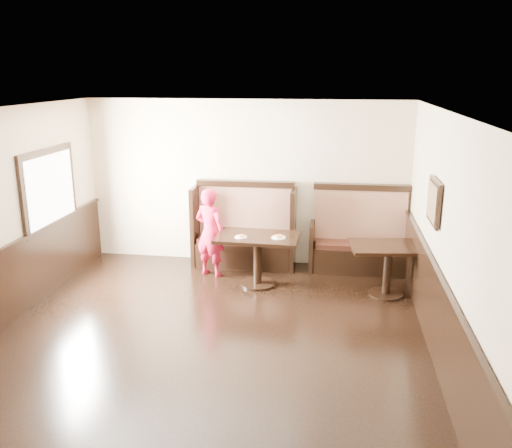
% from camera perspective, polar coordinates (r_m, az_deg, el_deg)
% --- Properties ---
extents(ground, '(7.00, 7.00, 0.00)m').
position_cam_1_polar(ground, '(6.53, -6.15, -13.99)').
color(ground, black).
rests_on(ground, ground).
extents(room_shell, '(7.00, 7.00, 7.00)m').
position_cam_1_polar(room_shell, '(6.55, -8.25, -7.43)').
color(room_shell, '#CDB395').
rests_on(room_shell, ground).
extents(booth_main, '(1.75, 0.72, 1.45)m').
position_cam_1_polar(booth_main, '(9.30, -1.24, -1.17)').
color(booth_main, black).
rests_on(booth_main, ground).
extents(booth_neighbor, '(1.65, 0.72, 1.45)m').
position_cam_1_polar(booth_neighbor, '(9.20, 10.83, -1.93)').
color(booth_neighbor, black).
rests_on(booth_neighbor, ground).
extents(table_main, '(1.29, 0.84, 0.81)m').
position_cam_1_polar(table_main, '(8.36, 0.16, -2.47)').
color(table_main, black).
rests_on(table_main, ground).
extents(table_neighbor, '(1.21, 0.88, 0.78)m').
position_cam_1_polar(table_neighbor, '(8.23, 13.74, -3.50)').
color(table_neighbor, black).
rests_on(table_neighbor, ground).
extents(child, '(0.62, 0.52, 1.46)m').
position_cam_1_polar(child, '(8.78, -4.83, -0.88)').
color(child, red).
rests_on(child, ground).
extents(pizza_plate_left, '(0.19, 0.19, 0.03)m').
position_cam_1_polar(pizza_plate_left, '(8.22, -1.60, -1.32)').
color(pizza_plate_left, white).
rests_on(pizza_plate_left, table_main).
extents(pizza_plate_right, '(0.22, 0.22, 0.04)m').
position_cam_1_polar(pizza_plate_right, '(8.20, 2.40, -1.36)').
color(pizza_plate_right, white).
rests_on(pizza_plate_right, table_main).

